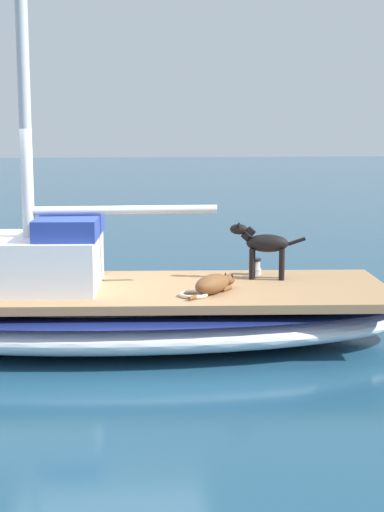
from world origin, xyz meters
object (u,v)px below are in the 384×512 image
Objects in this scene: dog_black at (264,245)px; deck_winch at (255,267)px; sailboat_main at (108,314)px; dog_brown at (214,284)px; coiled_rope at (193,295)px.

dog_black reaches higher than deck_winch.
dog_brown is (-0.48, -1.20, 0.43)m from sailboat_main.
dog_black is 4.42× the size of deck_winch.
coiled_rope is at bearing -124.10° from sailboat_main.
sailboat_main is at bearing 68.24° from dog_brown.
sailboat_main is 9.38× the size of dog_brown.
sailboat_main is 2.00m from deck_winch.
deck_winch is at bearing -37.40° from coiled_rope.
sailboat_main is at bearing 55.90° from coiled_rope.
coiled_rope is at bearing 122.77° from dog_brown.
dog_black is 1.10m from dog_brown.
dog_black reaches higher than sailboat_main.
dog_brown is (-0.77, 0.72, -0.32)m from dog_black.
deck_winch is (1.05, -0.67, -0.01)m from dog_brown.
deck_winch is (0.57, -1.87, 0.42)m from sailboat_main.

